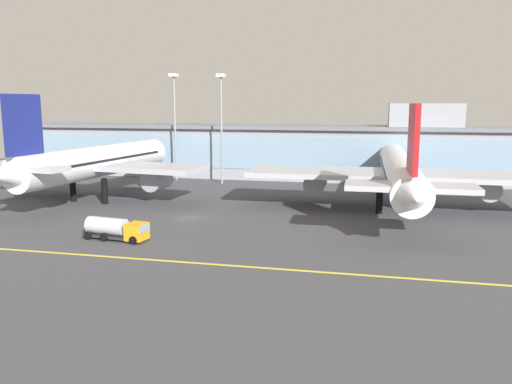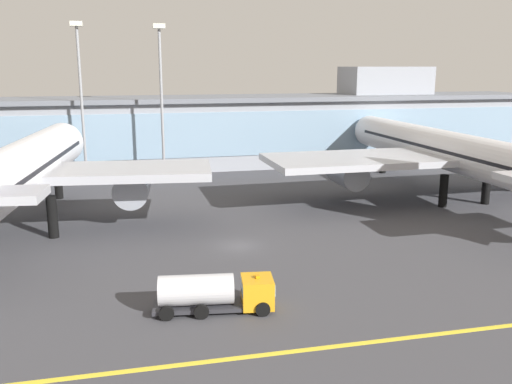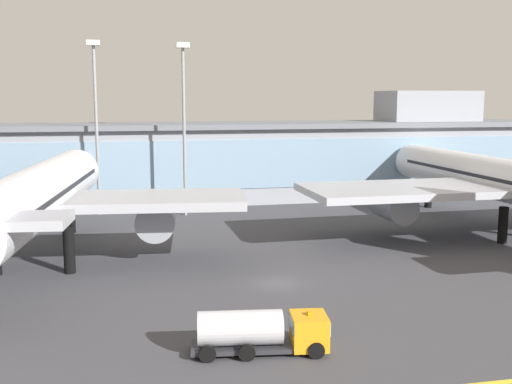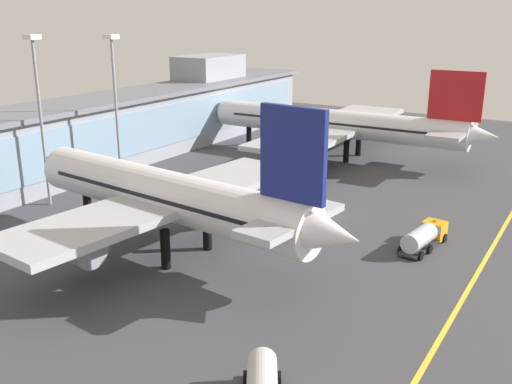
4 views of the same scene
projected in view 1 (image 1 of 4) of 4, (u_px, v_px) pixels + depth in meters
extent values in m
plane|color=#424247|center=(189.00, 218.00, 80.94)|extent=(182.94, 182.94, 0.00)
cube|color=yellow|center=(124.00, 258.00, 59.81)|extent=(146.36, 0.50, 0.01)
cube|color=#9399A3|center=(256.00, 153.00, 124.82)|extent=(130.67, 12.00, 11.89)
cube|color=#84A3BC|center=(250.00, 153.00, 118.91)|extent=(125.45, 0.20, 7.61)
cube|color=slate|center=(256.00, 127.00, 123.74)|extent=(133.67, 14.00, 0.80)
cube|color=#9399A3|center=(425.00, 117.00, 116.58)|extent=(16.00, 10.00, 6.00)
cylinder|color=black|center=(73.00, 189.00, 94.04)|extent=(1.10, 1.10, 4.59)
cylinder|color=black|center=(105.00, 191.00, 91.80)|extent=(1.10, 1.10, 4.59)
cylinder|color=black|center=(143.00, 177.00, 110.16)|extent=(1.10, 1.10, 4.59)
cylinder|color=white|center=(98.00, 162.00, 95.08)|extent=(10.17, 40.70, 5.74)
cone|color=white|center=(158.00, 151.00, 115.43)|extent=(5.99, 5.74, 5.45)
cone|color=white|center=(4.00, 175.00, 74.40)|extent=(5.55, 6.82, 4.88)
cube|color=#84A3BC|center=(150.00, 148.00, 112.16)|extent=(4.72, 4.47, 1.72)
cube|color=black|center=(98.00, 159.00, 95.01)|extent=(9.51, 34.29, 0.46)
cube|color=#B7BAC1|center=(98.00, 165.00, 95.21)|extent=(41.80, 14.15, 0.92)
cylinder|color=#999EA8|center=(54.00, 174.00, 100.68)|extent=(4.57, 5.65, 4.02)
cylinder|color=#999EA8|center=(157.00, 179.00, 93.21)|extent=(4.57, 5.65, 4.02)
cube|color=navy|center=(23.00, 125.00, 77.31)|extent=(1.49, 7.29, 9.19)
cube|color=#B7BAC1|center=(26.00, 168.00, 78.44)|extent=(13.52, 5.86, 0.73)
cylinder|color=black|center=(379.00, 201.00, 83.60)|extent=(1.10, 1.10, 4.26)
cylinder|color=black|center=(420.00, 202.00, 82.29)|extent=(1.10, 1.10, 4.26)
cylinder|color=black|center=(393.00, 180.00, 105.64)|extent=(1.10, 1.10, 4.26)
cylinder|color=white|center=(399.00, 171.00, 86.12)|extent=(6.11, 51.28, 5.33)
cone|color=white|center=(392.00, 155.00, 112.33)|extent=(5.13, 4.87, 5.06)
cone|color=white|center=(414.00, 197.00, 59.59)|extent=(4.62, 5.93, 4.53)
cube|color=#84A3BC|center=(393.00, 152.00, 108.66)|extent=(4.05, 3.79, 1.60)
cube|color=black|center=(399.00, 168.00, 86.05)|extent=(6.03, 43.09, 0.43)
cube|color=#B7BAC1|center=(399.00, 175.00, 86.24)|extent=(51.11, 13.06, 0.85)
cylinder|color=#999EA8|center=(315.00, 183.00, 91.30)|extent=(3.83, 6.71, 3.73)
cylinder|color=#999EA8|center=(486.00, 188.00, 85.44)|extent=(3.83, 6.71, 3.73)
cube|color=red|center=(413.00, 138.00, 63.23)|extent=(0.78, 9.23, 8.52)
cube|color=#B7BAC1|center=(411.00, 187.00, 64.28)|extent=(16.38, 5.88, 0.68)
cylinder|color=black|center=(144.00, 236.00, 67.74)|extent=(1.13, 0.44, 1.10)
cylinder|color=black|center=(133.00, 240.00, 65.34)|extent=(1.13, 0.44, 1.10)
cylinder|color=black|center=(116.00, 233.00, 69.28)|extent=(1.13, 0.44, 1.10)
cylinder|color=black|center=(104.00, 237.00, 66.88)|extent=(1.13, 0.44, 1.10)
cylinder|color=black|center=(100.00, 231.00, 70.14)|extent=(1.13, 0.44, 1.10)
cylinder|color=black|center=(88.00, 236.00, 67.74)|extent=(1.13, 0.44, 1.10)
cube|color=#2D2D33|center=(111.00, 236.00, 68.03)|extent=(7.80, 3.29, 0.30)
cube|color=orange|center=(137.00, 231.00, 66.49)|extent=(2.65, 2.88, 2.20)
cube|color=#84A3BC|center=(137.00, 228.00, 66.41)|extent=(2.73, 2.79, 0.88)
cylinder|color=silver|center=(107.00, 226.00, 68.00)|extent=(5.83, 2.99, 2.30)
cube|color=orange|center=(136.00, 222.00, 66.28)|extent=(0.30, 0.40, 0.20)
cylinder|color=gray|center=(175.00, 129.00, 118.84)|extent=(0.44, 0.44, 23.88)
cube|color=silver|center=(174.00, 75.00, 116.74)|extent=(1.80, 1.80, 0.70)
cylinder|color=gray|center=(221.00, 131.00, 113.46)|extent=(0.44, 0.44, 23.52)
cube|color=silver|center=(221.00, 75.00, 111.39)|extent=(1.80, 1.80, 0.70)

